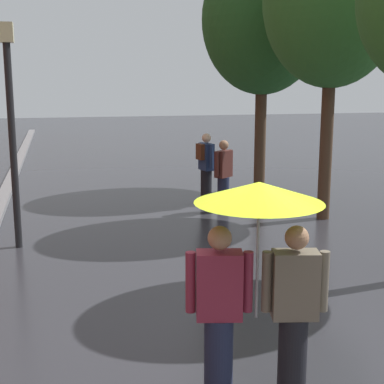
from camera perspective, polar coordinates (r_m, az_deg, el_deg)
name	(u,v)px	position (r m, az deg, el deg)	size (l,w,h in m)	color
ground_plane	(267,382)	(5.80, 7.58, -18.50)	(80.00, 80.00, 0.00)	#2D2D33
kerb_strip	(5,193)	(15.00, -18.37, -0.06)	(0.30, 36.00, 0.12)	slate
street_tree_1	(333,0)	(11.95, 14.08, 18.33)	(2.75, 2.75, 6.14)	#473323
street_tree_2	(263,20)	(14.88, 7.20, 16.88)	(3.08, 3.08, 6.22)	#473323
couple_under_umbrella	(258,258)	(4.94, 6.67, -6.67)	(1.23, 1.12, 2.02)	#1E233D
street_lamp_post	(11,118)	(9.95, -17.85, 7.15)	(0.24, 0.24, 3.78)	black
pedestrian_walking_midground	(206,167)	(13.01, 1.41, 2.54)	(0.38, 0.58, 1.66)	black
pedestrian_walking_far	(223,176)	(12.36, 3.20, 1.67)	(0.48, 0.42, 1.58)	#1E233D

